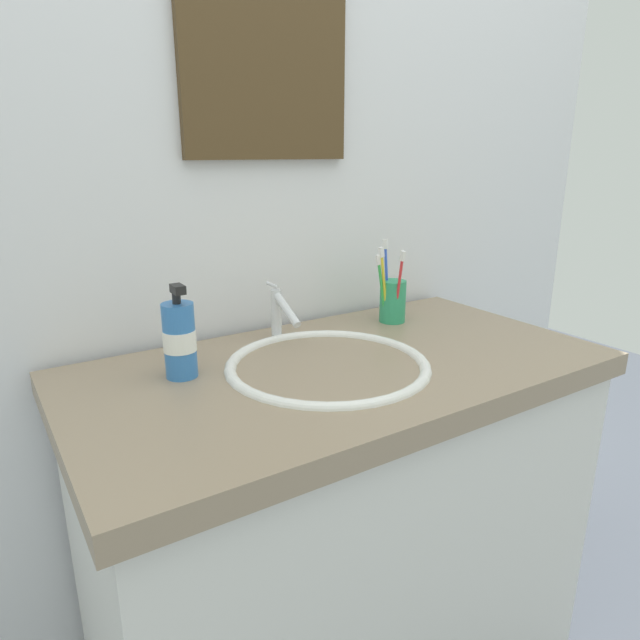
# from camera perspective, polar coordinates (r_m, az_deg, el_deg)

# --- Properties ---
(tiled_wall_back) EXTENTS (2.30, 0.04, 2.40)m
(tiled_wall_back) POSITION_cam_1_polar(r_m,az_deg,el_deg) (1.36, -5.78, 13.60)
(tiled_wall_back) COLOR silver
(tiled_wall_back) RESTS_ON ground
(vanity_counter) EXTENTS (1.10, 0.58, 0.86)m
(vanity_counter) POSITION_cam_1_polar(r_m,az_deg,el_deg) (1.37, 2.10, -21.30)
(vanity_counter) COLOR silver
(vanity_counter) RESTS_ON ground
(sink_basin) EXTENTS (0.42, 0.42, 0.12)m
(sink_basin) POSITION_cam_1_polar(r_m,az_deg,el_deg) (1.15, 0.82, -6.66)
(sink_basin) COLOR white
(sink_basin) RESTS_ON vanity_counter
(faucet) EXTENTS (0.02, 0.14, 0.13)m
(faucet) POSITION_cam_1_polar(r_m,az_deg,el_deg) (1.27, -4.18, 0.90)
(faucet) COLOR silver
(faucet) RESTS_ON sink_basin
(toothbrush_cup) EXTENTS (0.07, 0.07, 0.11)m
(toothbrush_cup) POSITION_cam_1_polar(r_m,az_deg,el_deg) (1.42, 7.46, 1.92)
(toothbrush_cup) COLOR #2D9966
(toothbrush_cup) RESTS_ON vanity_counter
(toothbrush_blue) EXTENTS (0.02, 0.03, 0.20)m
(toothbrush_blue) POSITION_cam_1_polar(r_m,az_deg,el_deg) (1.41, 6.83, 4.63)
(toothbrush_blue) COLOR blue
(toothbrush_blue) RESTS_ON toothbrush_cup
(toothbrush_red) EXTENTS (0.01, 0.04, 0.19)m
(toothbrush_red) POSITION_cam_1_polar(r_m,az_deg,el_deg) (1.38, 8.12, 3.83)
(toothbrush_red) COLOR red
(toothbrush_red) RESTS_ON toothbrush_cup
(toothbrush_yellow) EXTENTS (0.04, 0.01, 0.19)m
(toothbrush_yellow) POSITION_cam_1_polar(r_m,az_deg,el_deg) (1.38, 6.56, 4.07)
(toothbrush_yellow) COLOR yellow
(toothbrush_yellow) RESTS_ON toothbrush_cup
(toothbrush_green) EXTENTS (0.05, 0.01, 0.17)m
(toothbrush_green) POSITION_cam_1_polar(r_m,az_deg,el_deg) (1.38, 6.30, 3.69)
(toothbrush_green) COLOR green
(toothbrush_green) RESTS_ON toothbrush_cup
(soap_dispenser) EXTENTS (0.06, 0.06, 0.18)m
(soap_dispenser) POSITION_cam_1_polar(r_m,az_deg,el_deg) (1.09, -14.20, -1.94)
(soap_dispenser) COLOR #3372BF
(soap_dispenser) RESTS_ON vanity_counter
(wall_mirror) EXTENTS (0.40, 0.02, 0.55)m
(wall_mirror) POSITION_cam_1_polar(r_m,az_deg,el_deg) (1.35, -5.58, 27.69)
(wall_mirror) COLOR #4C381E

